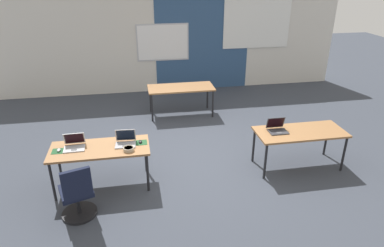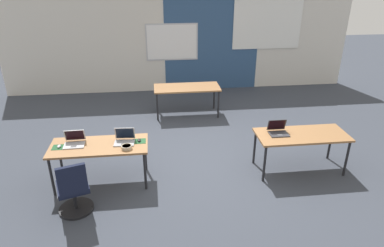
% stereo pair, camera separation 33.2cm
% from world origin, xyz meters
% --- Properties ---
extents(ground_plane, '(24.00, 24.00, 0.00)m').
position_xyz_m(ground_plane, '(0.00, 0.00, 0.00)').
color(ground_plane, '#383D47').
extents(back_wall_assembly, '(10.00, 0.27, 2.80)m').
position_xyz_m(back_wall_assembly, '(0.05, 4.20, 1.41)').
color(back_wall_assembly, silver).
rests_on(back_wall_assembly, ground).
extents(desk_near_left, '(1.60, 0.70, 0.72)m').
position_xyz_m(desk_near_left, '(-1.75, -0.60, 0.66)').
color(desk_near_left, olive).
rests_on(desk_near_left, ground).
extents(desk_near_right, '(1.60, 0.70, 0.72)m').
position_xyz_m(desk_near_right, '(1.75, -0.60, 0.66)').
color(desk_near_right, olive).
rests_on(desk_near_right, ground).
extents(desk_far_center, '(1.60, 0.70, 0.72)m').
position_xyz_m(desk_far_center, '(0.00, 2.20, 0.66)').
color(desk_far_center, olive).
rests_on(desk_far_center, ground).
extents(laptop_near_left_end, '(0.34, 0.31, 0.23)m').
position_xyz_m(laptop_near_left_end, '(-2.15, -0.53, 0.77)').
color(laptop_near_left_end, '#B7B7BC').
rests_on(laptop_near_left_end, desk_near_left).
extents(mousepad_near_left_end, '(0.22, 0.19, 0.00)m').
position_xyz_m(mousepad_near_left_end, '(-2.38, -0.61, 0.72)').
color(mousepad_near_left_end, '#23512D').
rests_on(mousepad_near_left_end, desk_near_left).
extents(mouse_near_left_end, '(0.06, 0.10, 0.03)m').
position_xyz_m(mouse_near_left_end, '(-2.38, -0.61, 0.74)').
color(mouse_near_left_end, '#B2B2B7').
rests_on(mouse_near_left_end, mousepad_near_left_end).
extents(chair_near_left_end, '(0.55, 0.61, 0.92)m').
position_xyz_m(chair_near_left_end, '(-2.05, -1.39, 0.38)').
color(chair_near_left_end, black).
rests_on(chair_near_left_end, ground).
extents(laptop_near_left_inner, '(0.35, 0.30, 0.23)m').
position_xyz_m(laptop_near_left_inner, '(-1.33, -0.55, 0.77)').
color(laptop_near_left_inner, '#9E9EA3').
rests_on(laptop_near_left_inner, desk_near_left).
extents(mousepad_near_left_inner, '(0.22, 0.19, 0.00)m').
position_xyz_m(mousepad_near_left_inner, '(-1.09, -0.55, 0.72)').
color(mousepad_near_left_inner, '#23512D').
rests_on(mousepad_near_left_inner, desk_near_left).
extents(mouse_near_left_inner, '(0.06, 0.10, 0.03)m').
position_xyz_m(mouse_near_left_inner, '(-1.09, -0.55, 0.74)').
color(mouse_near_left_inner, black).
rests_on(mouse_near_left_inner, mousepad_near_left_inner).
extents(laptop_near_right_inner, '(0.33, 0.30, 0.23)m').
position_xyz_m(laptop_near_right_inner, '(1.34, -0.53, 0.77)').
color(laptop_near_right_inner, '#333338').
rests_on(laptop_near_right_inner, desk_near_right).
extents(snack_bowl, '(0.18, 0.18, 0.06)m').
position_xyz_m(snack_bowl, '(-1.28, -0.79, 0.76)').
color(snack_bowl, tan).
rests_on(snack_bowl, desk_near_left).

